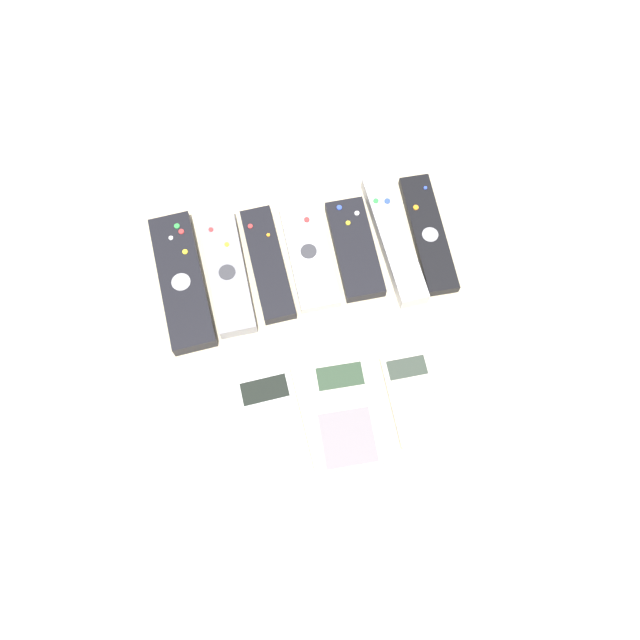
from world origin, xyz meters
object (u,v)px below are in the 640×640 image
(calculator_2, at_px, (414,398))
(remote_6, at_px, (428,233))
(remote_0, at_px, (182,281))
(remote_2, at_px, (268,264))
(calculator_0, at_px, (273,426))
(remote_3, at_px, (309,256))
(remote_1, at_px, (228,273))
(calculator_1, at_px, (346,413))
(remote_5, at_px, (394,239))
(remote_4, at_px, (355,249))

(calculator_2, bearing_deg, remote_6, 70.97)
(remote_0, relative_size, remote_6, 1.09)
(remote_2, xyz_separation_m, calculator_2, (0.15, -0.24, -0.00))
(remote_6, height_order, calculator_0, remote_6)
(remote_0, bearing_deg, remote_6, -2.22)
(remote_6, height_order, calculator_2, remote_6)
(calculator_2, bearing_deg, remote_3, 112.47)
(remote_1, height_order, calculator_1, remote_1)
(remote_0, bearing_deg, remote_3, -1.76)
(remote_1, bearing_deg, remote_6, 0.39)
(calculator_1, xyz_separation_m, calculator_2, (0.09, -0.00, 0.00))
(calculator_1, bearing_deg, remote_5, 64.68)
(remote_4, height_order, calculator_1, remote_4)
(remote_0, relative_size, remote_2, 1.18)
(remote_2, distance_m, calculator_2, 0.28)
(remote_3, distance_m, calculator_0, 0.25)
(remote_2, relative_size, remote_3, 1.07)
(calculator_0, bearing_deg, remote_4, 52.70)
(remote_0, distance_m, remote_4, 0.25)
(calculator_1, bearing_deg, remote_6, 55.70)
(remote_0, bearing_deg, remote_4, -2.59)
(remote_0, bearing_deg, remote_2, -1.31)
(remote_5, distance_m, calculator_1, 0.26)
(remote_1, distance_m, remote_4, 0.19)
(remote_6, bearing_deg, calculator_1, -124.80)
(remote_2, xyz_separation_m, remote_6, (0.24, -0.00, -0.00))
(remote_2, bearing_deg, calculator_1, -76.90)
(calculator_2, bearing_deg, remote_5, 82.98)
(remote_5, height_order, calculator_0, remote_5)
(remote_1, height_order, remote_6, remote_1)
(remote_1, distance_m, remote_6, 0.30)
(remote_1, bearing_deg, calculator_0, -84.76)
(remote_2, bearing_deg, remote_5, -2.15)
(remote_5, bearing_deg, remote_3, 177.41)
(remote_5, bearing_deg, remote_2, 177.62)
(remote_0, relative_size, calculator_0, 1.47)
(calculator_1, relative_size, calculator_2, 1.20)
(remote_2, bearing_deg, remote_4, -2.85)
(remote_3, height_order, remote_5, remote_5)
(remote_1, height_order, remote_3, remote_1)
(remote_1, relative_size, remote_3, 1.11)
(calculator_2, bearing_deg, calculator_1, -179.16)
(remote_1, relative_size, remote_5, 0.90)
(remote_4, height_order, remote_6, remote_4)
(remote_6, bearing_deg, remote_3, -177.82)
(remote_5, bearing_deg, remote_1, 178.66)
(remote_0, bearing_deg, calculator_2, -42.62)
(remote_1, relative_size, calculator_2, 1.52)
(remote_1, relative_size, remote_4, 1.18)
(remote_0, distance_m, remote_1, 0.07)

